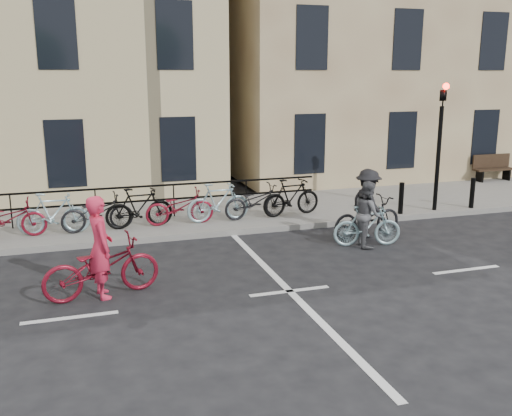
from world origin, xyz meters
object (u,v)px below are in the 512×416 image
object	(u,v)px
cyclist_pink	(101,262)
cyclist_dark	(367,210)
traffic_light	(440,131)
bench	(492,167)
cyclist_grey	(367,220)

from	to	relation	value
cyclist_pink	cyclist_dark	distance (m)	6.92
traffic_light	bench	world-z (taller)	traffic_light
bench	cyclist_grey	world-z (taller)	cyclist_grey
traffic_light	cyclist_dark	bearing A→B (deg)	-154.50
traffic_light	cyclist_pink	distance (m)	10.38
traffic_light	cyclist_pink	bearing A→B (deg)	-160.00
cyclist_pink	cyclist_grey	distance (m)	6.37
cyclist_dark	traffic_light	bearing A→B (deg)	-72.76
traffic_light	cyclist_pink	size ratio (longest dim) A/B	1.73
cyclist_grey	traffic_light	bearing A→B (deg)	-45.36
traffic_light	cyclist_grey	bearing A→B (deg)	-147.61
bench	cyclist_pink	xyz separation A→B (m)	(-14.41, -6.89, -0.01)
bench	cyclist_grey	bearing A→B (deg)	-145.91
traffic_light	bench	size ratio (longest dim) A/B	2.44
traffic_light	cyclist_grey	size ratio (longest dim) A/B	2.29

